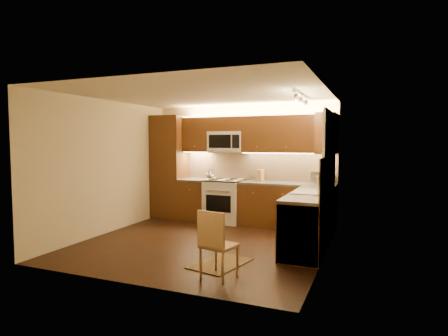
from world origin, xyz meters
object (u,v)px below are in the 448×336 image
at_px(dining_chair, 219,244).
at_px(kettle, 211,175).
at_px(knife_block, 260,175).
at_px(microwave, 227,142).
at_px(stove, 224,201).
at_px(sink, 311,187).
at_px(toaster_oven, 323,178).
at_px(soap_bottle, 324,182).

bearing_deg(dining_chair, kettle, 127.79).
relative_size(knife_block, dining_chair, 0.28).
distance_m(microwave, kettle, 0.81).
xyz_separation_m(kettle, knife_block, (0.97, 0.38, -0.01)).
bearing_deg(stove, sink, -29.36).
height_order(kettle, toaster_oven, kettle).
xyz_separation_m(soap_bottle, dining_chair, (-0.93, -2.75, -0.55)).
bearing_deg(dining_chair, soap_bottle, 83.20).
height_order(stove, sink, sink).
bearing_deg(microwave, toaster_oven, 0.11).
height_order(knife_block, soap_bottle, knife_block).
distance_m(stove, microwave, 1.27).
bearing_deg(toaster_oven, stove, -156.76).
bearing_deg(dining_chair, sink, 79.09).
height_order(stove, soap_bottle, soap_bottle).
height_order(stove, toaster_oven, toaster_oven).
relative_size(soap_bottle, dining_chair, 0.20).
xyz_separation_m(microwave, soap_bottle, (2.10, -0.47, -0.73)).
xyz_separation_m(kettle, soap_bottle, (2.33, -0.11, -0.05)).
height_order(kettle, soap_bottle, kettle).
height_order(microwave, dining_chair, microwave).
xyz_separation_m(toaster_oven, knife_block, (-1.29, 0.02, 0.00)).
relative_size(sink, soap_bottle, 5.00).
bearing_deg(knife_block, microwave, -171.64).
bearing_deg(dining_chair, microwave, 121.86).
relative_size(toaster_oven, knife_block, 1.65).
bearing_deg(microwave, soap_bottle, -12.59).
bearing_deg(knife_block, kettle, -152.13).
bearing_deg(soap_bottle, dining_chair, -114.75).
distance_m(soap_bottle, dining_chair, 2.96).
height_order(sink, knife_block, knife_block).
distance_m(sink, dining_chair, 2.20).
relative_size(microwave, toaster_oven, 1.89).
relative_size(stove, knife_block, 3.78).
height_order(kettle, knife_block, same).
xyz_separation_m(sink, knife_block, (-1.25, 1.28, 0.05)).
height_order(microwave, kettle, microwave).
distance_m(toaster_oven, dining_chair, 3.39).
bearing_deg(kettle, knife_block, 39.00).
bearing_deg(kettle, soap_bottle, 14.81).
height_order(microwave, soap_bottle, microwave).
bearing_deg(stove, soap_bottle, -9.04).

